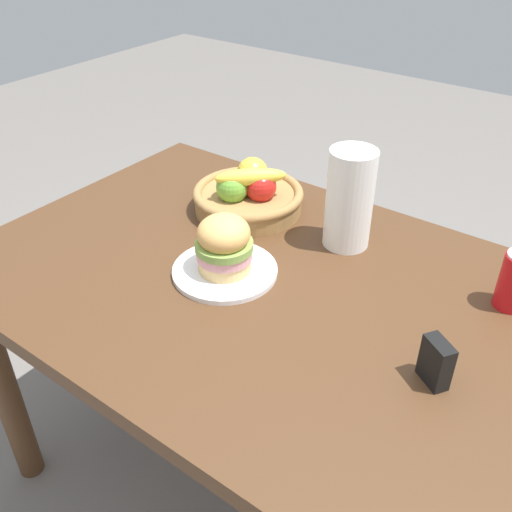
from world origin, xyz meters
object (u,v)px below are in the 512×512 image
Objects in this scene: plate at (225,271)px; napkin_holder at (436,362)px; paper_towel_roll at (349,199)px; fruit_basket at (248,194)px; sandwich at (224,244)px.

plate is 2.62× the size of napkin_holder.
paper_towel_roll reaches higher than napkin_holder.
fruit_basket is (-0.13, 0.26, 0.04)m from plate.
paper_towel_roll is (0.29, 0.01, 0.07)m from fruit_basket.
sandwich is 0.55× the size of paper_towel_roll.
plate is 0.50m from napkin_holder.
plate is 0.07m from sandwich.
sandwich is at bearing -63.24° from fruit_basket.
sandwich is 0.46× the size of fruit_basket.
plate is at bearing -63.24° from fruit_basket.
fruit_basket is at bearing -171.78° from napkin_holder.
paper_towel_roll is 2.67× the size of napkin_holder.
napkin_holder is at bearing -4.20° from sandwich.
plate is 1.78× the size of sandwich.
napkin_holder is at bearing -25.17° from fruit_basket.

